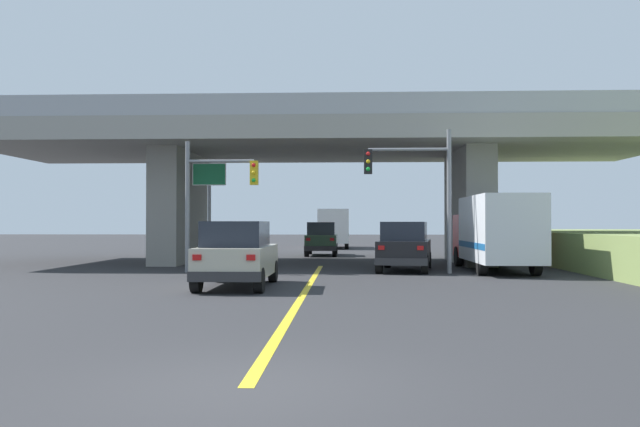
{
  "coord_description": "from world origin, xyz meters",
  "views": [
    {
      "loc": [
        1.21,
        -7.77,
        1.97
      ],
      "look_at": [
        0.09,
        19.13,
        2.36
      ],
      "focal_mm": 36.79,
      "sensor_mm": 36.0,
      "label": 1
    }
  ],
  "objects_px": {
    "highway_sign": "(209,188)",
    "traffic_signal_nearside": "(420,183)",
    "semi_truck_distant": "(334,228)",
    "suv_lead": "(237,254)",
    "traffic_signal_farside": "(212,190)",
    "box_truck": "(496,232)",
    "sedan_oncoming": "(322,239)",
    "suv_crossing": "(405,246)"
  },
  "relations": [
    {
      "from": "highway_sign",
      "to": "sedan_oncoming",
      "type": "bearing_deg",
      "value": 63.08
    },
    {
      "from": "suv_lead",
      "to": "highway_sign",
      "type": "height_order",
      "value": "highway_sign"
    },
    {
      "from": "traffic_signal_farside",
      "to": "sedan_oncoming",
      "type": "bearing_deg",
      "value": 74.4
    },
    {
      "from": "sedan_oncoming",
      "to": "semi_truck_distant",
      "type": "bearing_deg",
      "value": 87.47
    },
    {
      "from": "semi_truck_distant",
      "to": "suv_crossing",
      "type": "bearing_deg",
      "value": -82.03
    },
    {
      "from": "box_truck",
      "to": "semi_truck_distant",
      "type": "xyz_separation_m",
      "value": [
        -7.1,
        24.41,
        -0.02
      ]
    },
    {
      "from": "sedan_oncoming",
      "to": "traffic_signal_nearside",
      "type": "distance_m",
      "value": 14.9
    },
    {
      "from": "suv_lead",
      "to": "semi_truck_distant",
      "type": "distance_m",
      "value": 31.55
    },
    {
      "from": "box_truck",
      "to": "traffic_signal_nearside",
      "type": "xyz_separation_m",
      "value": [
        -3.2,
        -1.2,
        1.94
      ]
    },
    {
      "from": "suv_lead",
      "to": "box_truck",
      "type": "height_order",
      "value": "box_truck"
    },
    {
      "from": "traffic_signal_nearside",
      "to": "highway_sign",
      "type": "xyz_separation_m",
      "value": [
        -9.26,
        4.44,
        0.06
      ]
    },
    {
      "from": "suv_crossing",
      "to": "highway_sign",
      "type": "bearing_deg",
      "value": 169.09
    },
    {
      "from": "suv_lead",
      "to": "traffic_signal_nearside",
      "type": "relative_size",
      "value": 0.81
    },
    {
      "from": "box_truck",
      "to": "sedan_oncoming",
      "type": "xyz_separation_m",
      "value": [
        -7.61,
        12.8,
        -0.6
      ]
    },
    {
      "from": "traffic_signal_farside",
      "to": "box_truck",
      "type": "bearing_deg",
      "value": 4.86
    },
    {
      "from": "suv_crossing",
      "to": "sedan_oncoming",
      "type": "xyz_separation_m",
      "value": [
        -3.92,
        12.73,
        -0.0
      ]
    },
    {
      "from": "suv_crossing",
      "to": "semi_truck_distant",
      "type": "bearing_deg",
      "value": 106.92
    },
    {
      "from": "suv_crossing",
      "to": "box_truck",
      "type": "bearing_deg",
      "value": 7.79
    },
    {
      "from": "traffic_signal_farside",
      "to": "semi_truck_distant",
      "type": "distance_m",
      "value": 25.81
    },
    {
      "from": "traffic_signal_nearside",
      "to": "traffic_signal_farside",
      "type": "distance_m",
      "value": 8.26
    },
    {
      "from": "sedan_oncoming",
      "to": "traffic_signal_nearside",
      "type": "height_order",
      "value": "traffic_signal_nearside"
    },
    {
      "from": "sedan_oncoming",
      "to": "box_truck",
      "type": "bearing_deg",
      "value": -59.27
    },
    {
      "from": "traffic_signal_nearside",
      "to": "semi_truck_distant",
      "type": "height_order",
      "value": "traffic_signal_nearside"
    },
    {
      "from": "highway_sign",
      "to": "traffic_signal_farside",
      "type": "bearing_deg",
      "value": -76.58
    },
    {
      "from": "highway_sign",
      "to": "semi_truck_distant",
      "type": "height_order",
      "value": "highway_sign"
    },
    {
      "from": "box_truck",
      "to": "highway_sign",
      "type": "distance_m",
      "value": 13.03
    },
    {
      "from": "box_truck",
      "to": "highway_sign",
      "type": "relative_size",
      "value": 1.54
    },
    {
      "from": "traffic_signal_farside",
      "to": "highway_sign",
      "type": "relative_size",
      "value": 1.07
    },
    {
      "from": "sedan_oncoming",
      "to": "highway_sign",
      "type": "height_order",
      "value": "highway_sign"
    },
    {
      "from": "suv_lead",
      "to": "traffic_signal_farside",
      "type": "height_order",
      "value": "traffic_signal_farside"
    },
    {
      "from": "sedan_oncoming",
      "to": "traffic_signal_farside",
      "type": "xyz_separation_m",
      "value": [
        -3.85,
        -13.78,
        2.26
      ]
    },
    {
      "from": "traffic_signal_farside",
      "to": "traffic_signal_nearside",
      "type": "bearing_deg",
      "value": -1.57
    },
    {
      "from": "semi_truck_distant",
      "to": "sedan_oncoming",
      "type": "bearing_deg",
      "value": -92.53
    },
    {
      "from": "sedan_oncoming",
      "to": "traffic_signal_farside",
      "type": "distance_m",
      "value": 14.48
    },
    {
      "from": "semi_truck_distant",
      "to": "suv_lead",
      "type": "bearing_deg",
      "value": -94.21
    },
    {
      "from": "suv_crossing",
      "to": "highway_sign",
      "type": "distance_m",
      "value": 9.69
    },
    {
      "from": "suv_crossing",
      "to": "traffic_signal_farside",
      "type": "height_order",
      "value": "traffic_signal_farside"
    },
    {
      "from": "highway_sign",
      "to": "traffic_signal_nearside",
      "type": "bearing_deg",
      "value": -25.64
    },
    {
      "from": "traffic_signal_nearside",
      "to": "highway_sign",
      "type": "relative_size",
      "value": 1.15
    },
    {
      "from": "traffic_signal_nearside",
      "to": "highway_sign",
      "type": "height_order",
      "value": "traffic_signal_nearside"
    },
    {
      "from": "suv_lead",
      "to": "box_truck",
      "type": "relative_size",
      "value": 0.61
    },
    {
      "from": "box_truck",
      "to": "traffic_signal_farside",
      "type": "bearing_deg",
      "value": -175.14
    }
  ]
}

